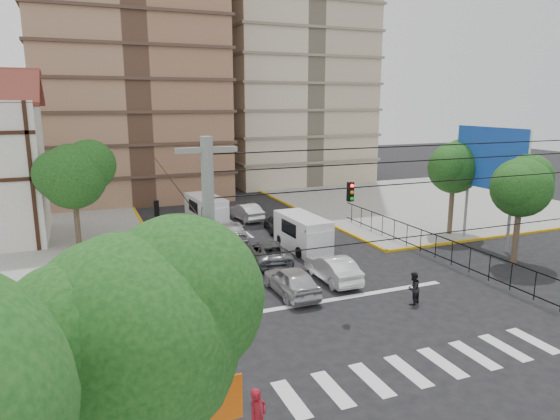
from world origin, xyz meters
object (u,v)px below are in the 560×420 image
traffic_light_nw (157,226)px  district_sign (225,410)px  van_right_lane (304,234)px  car_silver_front_left (291,281)px  pedestrian_sw_corner (258,418)px  van_left_lane (207,212)px  pedestrian_crosswalk (413,288)px  car_white_front_right (333,268)px

traffic_light_nw → district_sign: traffic_light_nw is taller
traffic_light_nw → van_right_lane: 10.32m
car_silver_front_left → pedestrian_sw_corner: (-5.71, -10.67, 0.30)m
car_silver_front_left → traffic_light_nw: bearing=-40.9°
traffic_light_nw → district_sign: size_ratio=1.38×
van_left_lane → pedestrian_sw_corner: van_left_lane is taller
traffic_light_nw → van_right_lane: traffic_light_nw is taller
traffic_light_nw → pedestrian_crosswalk: bearing=-37.8°
van_left_lane → car_silver_front_left: size_ratio=1.23×
district_sign → car_white_front_right: (9.97, 12.90, -1.72)m
car_white_front_right → pedestrian_crosswalk: (2.11, -4.47, 0.11)m
van_left_lane → pedestrian_crosswalk: 20.52m
van_left_lane → car_white_front_right: 15.68m
van_right_lane → van_left_lane: 10.31m
traffic_light_nw → pedestrian_sw_corner: 15.90m
district_sign → car_white_front_right: size_ratio=0.72×
traffic_light_nw → pedestrian_crosswalk: (11.08, -8.60, -2.28)m
traffic_light_nw → car_white_front_right: bearing=-24.8°
pedestrian_sw_corner → van_right_lane: bearing=31.0°
van_right_lane → car_white_front_right: 6.06m
traffic_light_nw → van_left_lane: bearing=63.4°
traffic_light_nw → van_right_lane: size_ratio=0.83×
van_right_lane → pedestrian_sw_corner: size_ratio=2.91×
van_left_lane → car_white_front_right: (3.38, -15.30, -0.43)m
car_white_front_right → pedestrian_crosswalk: pedestrian_crosswalk is taller
van_right_lane → traffic_light_nw: bearing=-171.8°
district_sign → van_left_lane: size_ratio=0.59×
van_right_lane → pedestrian_sw_corner: 20.07m
district_sign → van_left_lane: 28.99m
car_silver_front_left → pedestrian_crosswalk: size_ratio=2.65×
traffic_light_nw → van_right_lane: (9.97, 1.83, -1.97)m
van_right_lane → district_sign: bearing=-122.3°
car_white_front_right → pedestrian_sw_corner: pedestrian_sw_corner is taller
car_silver_front_left → pedestrian_crosswalk: 6.17m
traffic_light_nw → pedestrian_sw_corner: traffic_light_nw is taller
van_right_lane → van_left_lane: (-4.37, 9.33, 0.02)m
traffic_light_nw → pedestrian_sw_corner: (0.30, -15.76, -2.06)m
traffic_light_nw → car_silver_front_left: traffic_light_nw is taller
car_white_front_right → pedestrian_sw_corner: (-8.67, -11.63, 0.32)m
van_right_lane → pedestrian_sw_corner: (-9.67, -17.59, -0.09)m
district_sign → van_right_lane: (10.97, 18.87, -1.31)m
district_sign → car_silver_front_left: district_sign is taller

